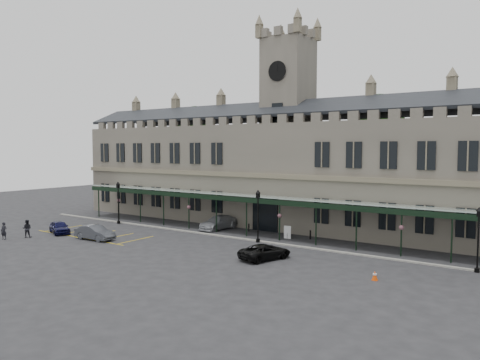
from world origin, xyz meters
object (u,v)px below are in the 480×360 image
Objects in this scene: person_b at (27,229)px; car_taxi at (219,222)px; traffic_cone at (375,276)px; car_van at (265,252)px; lamp_post_mid at (258,211)px; clock_tower at (288,116)px; sign_board at (287,232)px; lamp_post_right at (478,234)px; lamp_post_left at (118,199)px; car_left_a at (60,227)px; person_a at (4,231)px; station_building at (287,171)px; car_left_b at (95,233)px.

car_taxi is at bearing -172.69° from person_b.
traffic_cone is 9.63m from car_van.
clock_tower is at bearing 103.98° from lamp_post_mid.
traffic_cone is at bearing -40.33° from sign_board.
lamp_post_mid is 7.50m from car_van.
lamp_post_right is 0.93× the size of car_taxi.
lamp_post_right is (22.17, -10.76, -10.18)m from clock_tower.
car_taxi is (-27.17, 3.69, -2.16)m from lamp_post_right.
car_taxi is at bearing -20.19° from car_van.
lamp_post_left reaches higher than sign_board.
clock_tower reaches higher than lamp_post_right.
lamp_post_mid reaches higher than car_left_a.
car_left_a is at bearing -132.61° from clock_tower.
clock_tower is at bearing 133.96° from traffic_cone.
person_a is at bearing -97.81° from lamp_post_left.
station_building is 11.58× the size of lamp_post_left.
clock_tower is 13.38× the size of person_b.
car_taxi is at bearing -125.26° from clock_tower.
lamp_post_mid reaches higher than person_a.
sign_board is 0.71× the size of person_b.
car_left_a is 2.18× the size of person_b.
person_b reaches higher than person_a.
sign_board is at bearing 3.44° from car_taxi.
car_left_b is at bearing -149.26° from lamp_post_mid.
car_left_a is at bearing 49.18° from person_a.
clock_tower reaches higher than lamp_post_left.
lamp_post_mid is at bearing 167.30° from person_b.
car_taxi is (-5.00, -7.07, -12.34)m from clock_tower.
clock_tower reaches higher than lamp_post_mid.
clock_tower is 4.77× the size of lamp_post_mid.
person_a is at bearing -174.84° from car_left_a.
sign_board is 9.20m from car_taxi.
person_b is (-20.98, -11.67, -2.15)m from lamp_post_mid.
lamp_post_right is at bearing -55.82° from car_left_a.
traffic_cone is (16.59, -17.12, -6.14)m from station_building.
person_b is (-25.30, -6.04, 0.28)m from car_van.
car_left_b is 0.96× the size of car_van.
person_b is at bearing 41.55° from person_a.
sign_board reaches higher than car_van.
lamp_post_left is at bearing -179.53° from lamp_post_right.
person_a is (-7.70, -5.18, 0.14)m from car_left_b.
car_left_b reaches higher than traffic_cone.
person_b is at bearing -94.65° from lamp_post_left.
car_left_a is 3.40m from person_b.
car_van is at bearing 175.05° from traffic_cone.
lamp_post_mid is (2.68, -10.75, -10.03)m from clock_tower.
car_left_b is 2.55× the size of person_a.
car_taxi reaches higher than car_van.
clock_tower is at bearing -171.01° from person_b.
traffic_cone is (13.91, -6.45, -2.75)m from lamp_post_mid.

